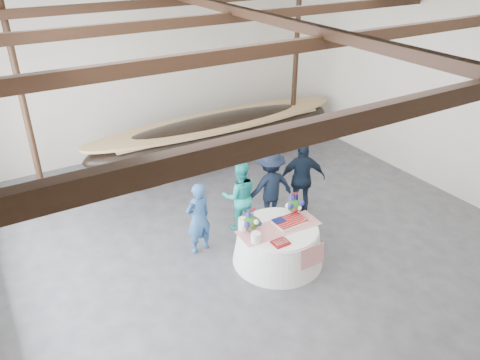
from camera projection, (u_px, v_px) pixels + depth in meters
floor at (273, 252)px, 9.27m from camera, size 10.00×12.00×0.01m
wall_back at (151, 71)px, 12.75m from camera, size 10.00×0.02×4.50m
wall_right at (460, 101)px, 10.49m from camera, size 0.02×12.00×4.50m
ceiling at (283, 14)px, 7.16m from camera, size 10.00×12.00×0.01m
pavilion_structure at (257, 39)px, 7.94m from camera, size 9.80×11.76×4.50m
longboat_display at (219, 133)px, 12.45m from camera, size 7.24×1.45×1.36m
banquet_table at (278, 244)px, 8.87m from camera, size 1.73×1.73×0.74m
tabletop_items at (274, 218)px, 8.71m from camera, size 1.62×0.95×0.40m
guest_woman_blue at (198, 218)px, 8.98m from camera, size 0.60×0.44×1.49m
guest_woman_teal at (240, 196)px, 9.69m from camera, size 0.90×0.81×1.53m
guest_man_left at (270, 187)px, 9.90m from camera, size 1.14×0.72×1.67m
guest_man_right at (302, 179)px, 10.15m from camera, size 1.10×0.81×1.74m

